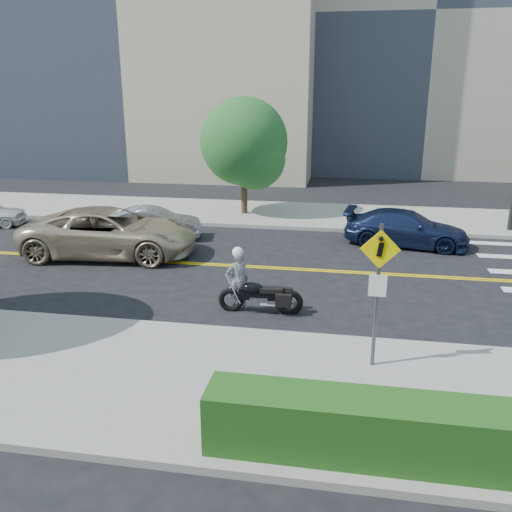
{
  "coord_description": "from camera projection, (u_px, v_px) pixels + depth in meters",
  "views": [
    {
      "loc": [
        3.56,
        -16.61,
        5.64
      ],
      "look_at": [
        1.11,
        -2.59,
        1.2
      ],
      "focal_mm": 38.0,
      "sensor_mm": 36.0,
      "label": 1
    }
  ],
  "objects": [
    {
      "name": "parked_car_blue",
      "position": [
        406.0,
        228.0,
        20.04
      ],
      "size": [
        4.73,
        2.49,
        1.31
      ],
      "primitive_type": "imported",
      "rotation": [
        0.0,
        0.0,
        1.42
      ],
      "color": "#182448",
      "rests_on": "ground"
    },
    {
      "name": "hedge",
      "position": [
        505.0,
        442.0,
        7.96
      ],
      "size": [
        9.0,
        0.9,
        1.0
      ],
      "primitive_type": "cube",
      "color": "#235619",
      "rests_on": "sidewalk_near"
    },
    {
      "name": "pedestrian_sign",
      "position": [
        378.0,
        282.0,
        10.67
      ],
      "size": [
        0.78,
        0.08,
        3.0
      ],
      "color": "#4C4C51",
      "rests_on": "sidewalk_near"
    },
    {
      "name": "building_mid",
      "position": [
        422.0,
        23.0,
        38.04
      ],
      "size": [
        18.0,
        14.0,
        20.0
      ],
      "primitive_type": "cube",
      "color": "#A39984",
      "rests_on": "ground_plane"
    },
    {
      "name": "motorcyclist",
      "position": [
        238.0,
        279.0,
        14.16
      ],
      "size": [
        0.7,
        0.61,
        1.72
      ],
      "rotation": [
        0.0,
        0.0,
        3.61
      ],
      "color": "#A2A1A5",
      "rests_on": "ground"
    },
    {
      "name": "motorcycle",
      "position": [
        261.0,
        289.0,
        14.03
      ],
      "size": [
        2.17,
        0.77,
        1.3
      ],
      "primitive_type": null,
      "rotation": [
        0.0,
        0.0,
        0.05
      ],
      "color": "black",
      "rests_on": "ground"
    },
    {
      "name": "ground_plane",
      "position": [
        236.0,
        266.0,
        17.88
      ],
      "size": [
        120.0,
        120.0,
        0.0
      ],
      "primitive_type": "plane",
      "color": "black",
      "rests_on": "ground"
    },
    {
      "name": "sidewalk_near",
      "position": [
        159.0,
        379.0,
        10.81
      ],
      "size": [
        60.0,
        5.0,
        0.15
      ],
      "primitive_type": "cube",
      "color": "#9E9B91",
      "rests_on": "ground_plane"
    },
    {
      "name": "suv",
      "position": [
        110.0,
        233.0,
        18.76
      ],
      "size": [
        6.2,
        3.29,
        1.66
      ],
      "primitive_type": "imported",
      "rotation": [
        0.0,
        0.0,
        1.66
      ],
      "color": "tan",
      "rests_on": "ground"
    },
    {
      "name": "parked_car_silver",
      "position": [
        153.0,
        223.0,
        20.98
      ],
      "size": [
        3.84,
        1.9,
        1.21
      ],
      "primitive_type": "imported",
      "rotation": [
        0.0,
        0.0,
        1.75
      ],
      "color": "#93959A",
      "rests_on": "ground"
    },
    {
      "name": "tree_far_a",
      "position": [
        244.0,
        142.0,
        23.83
      ],
      "size": [
        3.88,
        3.88,
        5.3
      ],
      "rotation": [
        0.0,
        0.0,
        0.38
      ],
      "color": "#382619",
      "rests_on": "ground"
    },
    {
      "name": "sidewalk_far",
      "position": [
        270.0,
        214.0,
        24.91
      ],
      "size": [
        60.0,
        5.0,
        0.15
      ],
      "primitive_type": "cube",
      "color": "#9E9B91",
      "rests_on": "ground_plane"
    }
  ]
}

